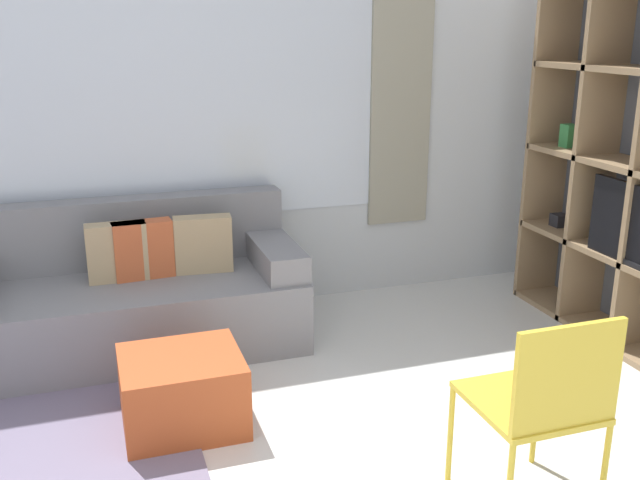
{
  "coord_description": "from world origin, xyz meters",
  "views": [
    {
      "loc": [
        -0.36,
        -1.48,
        1.86
      ],
      "look_at": [
        0.69,
        1.67,
        0.85
      ],
      "focal_mm": 40.0,
      "sensor_mm": 36.0,
      "label": 1
    }
  ],
  "objects": [
    {
      "name": "folding_chair",
      "position": [
        1.18,
        0.51,
        0.52
      ],
      "size": [
        0.44,
        0.46,
        0.86
      ],
      "rotation": [
        0.0,
        0.0,
        3.14
      ],
      "color": "gold",
      "rests_on": "ground_plane"
    },
    {
      "name": "wall_back",
      "position": [
        0.0,
        3.07,
        1.36
      ],
      "size": [
        6.81,
        0.11,
        2.7
      ],
      "color": "silver",
      "rests_on": "ground_plane"
    },
    {
      "name": "ottoman",
      "position": [
        -0.03,
        1.62,
        0.18
      ],
      "size": [
        0.57,
        0.51,
        0.36
      ],
      "color": "#B74C23",
      "rests_on": "ground_plane"
    },
    {
      "name": "couch_main",
      "position": [
        -0.17,
        2.61,
        0.31
      ],
      "size": [
        1.96,
        0.84,
        0.84
      ],
      "color": "gray",
      "rests_on": "ground_plane"
    }
  ]
}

